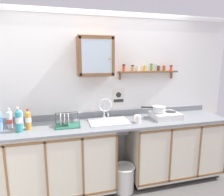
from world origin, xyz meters
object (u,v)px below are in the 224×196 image
Objects in this scene: saucepan at (159,109)px; dish_rack at (66,123)px; bottle_detergent_teal_0 at (19,120)px; sink at (108,123)px; mug at (137,119)px; hot_plate_stove at (165,115)px; warning_sign at (118,97)px; trash_bin at (124,178)px; wall_cabinet at (95,56)px; bottle_juice_amber_4 at (28,120)px; bottle_water_clear_3 at (10,119)px; bottle_opaque_white_1 at (20,119)px.

saucepan is 1.29m from dish_rack.
saucepan is 1.17× the size of bottle_detergent_teal_0.
sink is 0.40m from mug.
hot_plate_stove is 1.54× the size of warning_sign.
sink reaches higher than trash_bin.
wall_cabinet reaches higher than saucepan.
dish_rack is at bearing 179.83° from hot_plate_stove.
bottle_juice_amber_4 is 1.37m from mug.
bottle_juice_amber_4 reaches higher than trash_bin.
saucepan is 1.15m from wall_cabinet.
bottle_water_clear_3 is at bearing 172.62° from mug.
dish_rack is 2.64× the size of mug.
bottle_juice_amber_4 is (0.10, -0.06, 0.00)m from bottle_opaque_white_1.
saucepan is at bearing 16.74° from trash_bin.
wall_cabinet is at bearing 14.11° from bottle_detergent_teal_0.
bottle_juice_amber_4 is (-1.73, -0.02, -0.02)m from saucepan.
sink is 2.18× the size of bottle_water_clear_3.
dish_rack is at bearing 0.36° from bottle_juice_amber_4.
mug is (1.46, -0.02, -0.09)m from bottle_detergent_teal_0.
bottle_juice_amber_4 is at bearing -28.53° from bottle_water_clear_3.
sink reaches higher than hot_plate_stove.
bottle_water_clear_3 is (-1.96, 0.10, -0.03)m from saucepan.
bottle_juice_amber_4 is 1.01× the size of warning_sign.
warning_sign is (-0.61, 0.31, 0.24)m from hot_plate_stove.
bottle_water_clear_3 is 0.96× the size of bottle_juice_amber_4.
bottle_water_clear_3 is 0.69m from dish_rack.
sink reaches higher than bottle_water_clear_3.
bottle_water_clear_3 is (-2.06, 0.13, 0.06)m from hot_plate_stove.
mug reaches higher than trash_bin.
dish_rack is 1.23× the size of warning_sign.
sink is 0.75m from saucepan.
bottle_detergent_teal_0 reaches higher than bottle_opaque_white_1.
sink is 0.83m from hot_plate_stove.
bottle_juice_amber_4 reaches higher than hot_plate_stove.
bottle_water_clear_3 reaches higher than dish_rack.
warning_sign is (0.37, 0.14, -0.58)m from wall_cabinet.
sink is at bearing 5.47° from dish_rack.
trash_bin is (1.26, -0.08, -0.88)m from bottle_detergent_teal_0.
bottle_detergent_teal_0 is 0.24m from bottle_water_clear_3.
bottle_detergent_teal_0 is 0.55m from dish_rack.
wall_cabinet reaches higher than bottle_water_clear_3.
hot_plate_stove is 1.25× the size of dish_rack.
hot_plate_stove is (0.82, -0.06, 0.07)m from sink.
trash_bin is (1.27, -0.20, -0.86)m from bottle_opaque_white_1.
trash_bin is at bearing -11.42° from dish_rack.
bottle_opaque_white_1 is (-1.10, 0.00, 0.14)m from sink.
hot_plate_stove is 1.13× the size of saucepan.
dish_rack is at bearing 174.84° from mug.
bottle_opaque_white_1 is at bearing -169.15° from warning_sign.
saucepan is at bearing 2.72° from bottle_detergent_teal_0.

